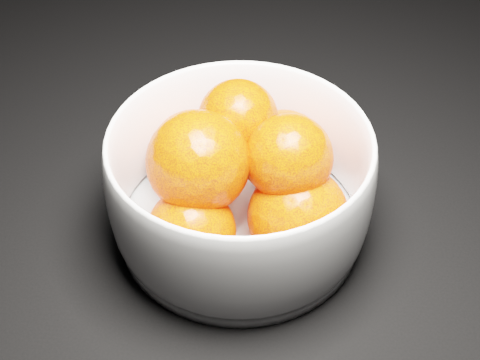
{
  "coord_description": "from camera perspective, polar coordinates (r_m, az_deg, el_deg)",
  "views": [
    {
      "loc": [
        -0.21,
        -0.15,
        0.44
      ],
      "look_at": [
        -0.25,
        0.25,
        0.06
      ],
      "focal_mm": 50.0,
      "sensor_mm": 36.0,
      "label": 1
    }
  ],
  "objects": [
    {
      "name": "orange_pile",
      "position": [
        0.55,
        0.18,
        0.74
      ],
      "size": [
        0.17,
        0.17,
        0.13
      ],
      "color": "#FF3B05",
      "rests_on": "bowl"
    },
    {
      "name": "bowl",
      "position": [
        0.56,
        0.0,
        -0.4
      ],
      "size": [
        0.22,
        0.22,
        0.11
      ],
      "rotation": [
        0.0,
        0.0,
        -0.1
      ],
      "color": "white",
      "rests_on": "ground"
    }
  ]
}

